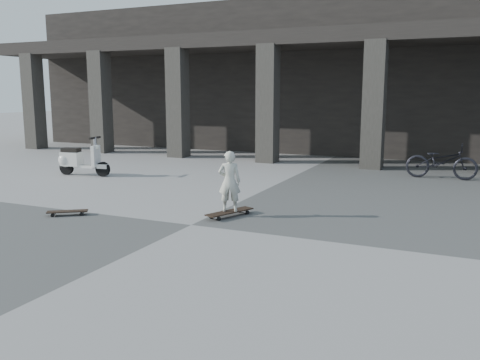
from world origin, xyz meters
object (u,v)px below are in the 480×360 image
at_px(skateboard_spare, 67,212).
at_px(bicycle, 441,161).
at_px(scooter, 76,160).
at_px(child, 229,181).
at_px(longboard, 230,212).

distance_m(skateboard_spare, bicycle, 10.06).
distance_m(scooter, bicycle, 10.50).
relative_size(child, scooter, 0.73).
height_order(longboard, skateboard_spare, longboard).
xyz_separation_m(skateboard_spare, scooter, (-3.30, 3.94, 0.38)).
distance_m(longboard, skateboard_spare, 3.22).
distance_m(longboard, bicycle, 7.35).
bearing_deg(bicycle, skateboard_spare, 139.32).
xyz_separation_m(scooter, bicycle, (9.82, 3.72, 0.04)).
height_order(skateboard_spare, bicycle, bicycle).
bearing_deg(child, skateboard_spare, 0.38).
relative_size(skateboard_spare, child, 0.63).
bearing_deg(skateboard_spare, child, -13.02).
bearing_deg(longboard, bicycle, -6.22).
bearing_deg(skateboard_spare, bicycle, 14.12).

